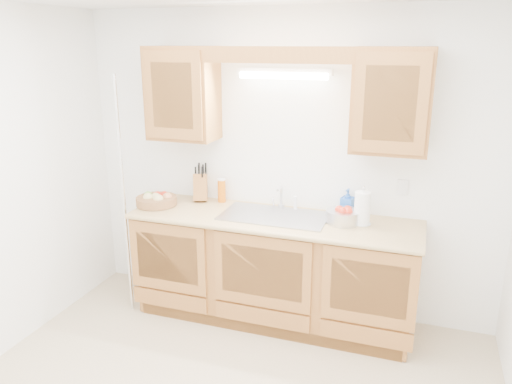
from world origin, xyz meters
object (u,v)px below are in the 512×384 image
at_px(knife_block, 200,187).
at_px(fruit_basket, 157,200).
at_px(paper_towel, 362,209).
at_px(apple_bowl, 343,216).

bearing_deg(knife_block, fruit_basket, -161.46).
relative_size(paper_towel, apple_bowl, 1.04).
bearing_deg(knife_block, paper_towel, -28.28).
height_order(knife_block, apple_bowl, knife_block).
bearing_deg(apple_bowl, fruit_basket, -177.34).
distance_m(fruit_basket, apple_bowl, 1.57).
height_order(paper_towel, apple_bowl, paper_towel).
height_order(fruit_basket, paper_towel, paper_towel).
height_order(knife_block, paper_towel, knife_block).
relative_size(knife_block, apple_bowl, 1.15).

